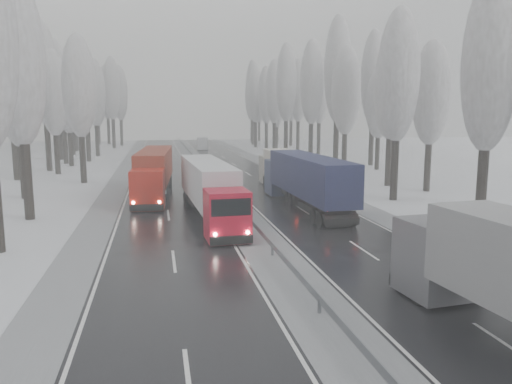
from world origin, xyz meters
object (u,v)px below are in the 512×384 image
object	(u,v)px
box_truck_distant	(203,143)
truck_cream_box	(286,169)
truck_red_white	(210,187)
truck_blue_box	(305,178)
truck_red_red	(154,170)

from	to	relation	value
box_truck_distant	truck_cream_box	bearing A→B (deg)	-81.75
truck_red_white	truck_blue_box	bearing A→B (deg)	14.27
truck_cream_box	box_truck_distant	bearing A→B (deg)	93.64
truck_cream_box	truck_red_white	size ratio (longest dim) A/B	0.96
truck_blue_box	truck_red_white	bearing A→B (deg)	-164.77
truck_red_red	truck_red_white	bearing A→B (deg)	-65.94
truck_blue_box	truck_red_red	size ratio (longest dim) A/B	1.03
truck_blue_box	truck_cream_box	world-z (taller)	truck_blue_box
box_truck_distant	truck_red_red	xyz separation A→B (m)	(-9.75, -58.58, 1.12)
truck_blue_box	truck_cream_box	distance (m)	8.12
truck_red_white	truck_red_red	world-z (taller)	truck_red_red
truck_cream_box	box_truck_distant	xyz separation A→B (m)	(-2.63, 59.06, -0.96)
box_truck_distant	truck_red_white	size ratio (longest dim) A/B	0.45
truck_cream_box	truck_red_white	distance (m)	13.47
truck_cream_box	truck_red_white	bearing A→B (deg)	-127.60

